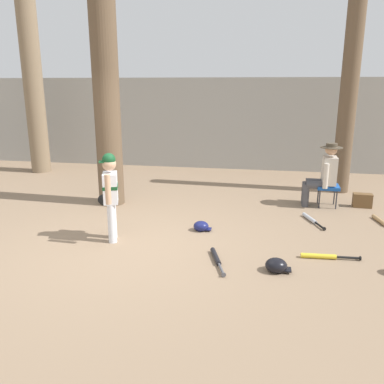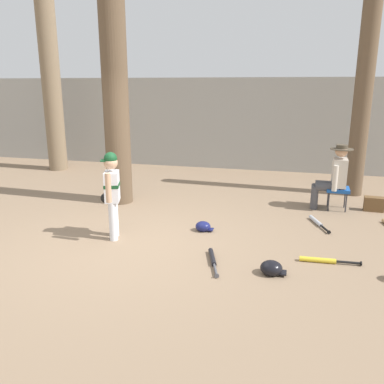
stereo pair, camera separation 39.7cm
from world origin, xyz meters
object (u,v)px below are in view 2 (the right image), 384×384
Objects in this scene: tree_near_player at (115,83)px; batting_helmet_black at (271,268)px; young_ballplayer at (112,190)px; folding_stool at (338,190)px; bat_black_composite at (213,259)px; bat_yellow_trainer at (322,260)px; batting_helmet_navy at (203,226)px; seated_spectator at (333,175)px; tree_behind_spectator at (363,94)px; bat_aluminum_silver at (317,222)px; tree_far_left at (49,58)px; handbag_beside_stool at (374,204)px.

tree_near_player is 4.50m from batting_helmet_black.
young_ballplayer is 3.16× the size of folding_stool.
batting_helmet_black is at bearing -12.96° from bat_black_composite.
batting_helmet_navy is (-1.76, 0.76, 0.04)m from bat_yellow_trainer.
bat_yellow_trainer is (-0.28, -2.48, -0.61)m from seated_spectator.
tree_near_player is 1.13× the size of tree_behind_spectator.
batting_helmet_navy reaches higher than bat_black_composite.
bat_black_composite is (-1.38, -1.85, 0.00)m from bat_aluminum_silver.
tree_near_player is 6.89× the size of bat_black_composite.
folding_stool reaches higher than batting_helmet_navy.
tree_behind_spectator reaches higher than bat_yellow_trainer.
batting_helmet_navy is at bearing -156.29° from bat_aluminum_silver.
folding_stool is 0.29m from seated_spectator.
tree_far_left reaches higher than young_ballplayer.
handbag_beside_stool is at bearing 68.06° from bat_yellow_trainer.
tree_near_player is 3.89m from tree_far_left.
tree_behind_spectator is 4.83m from batting_helmet_black.
tree_far_left reaches higher than tree_near_player.
folding_stool is (3.38, 2.34, -0.38)m from young_ballplayer.
tree_near_player reaches higher than batting_helmet_black.
folding_stool reaches higher than bat_aluminum_silver.
batting_helmet_navy is at bearing -139.70° from seated_spectator.
tree_far_left is at bearing 130.55° from young_ballplayer.
batting_helmet_black reaches higher than bat_yellow_trainer.
bat_aluminum_silver is at bearing 90.09° from bat_yellow_trainer.
tree_near_player is at bearing 173.63° from bat_aluminum_silver.
tree_near_player is 2.46m from young_ballplayer.
folding_stool is at bearing 68.42° from bat_aluminum_silver.
folding_stool reaches higher than bat_black_composite.
seated_spectator is at bearing -113.77° from tree_behind_spectator.
tree_far_left is 7.63m from bat_black_composite.
tree_behind_spectator is at bearing -5.58° from tree_far_left.
young_ballplayer is 6.01m from tree_far_left.
tree_behind_spectator reaches higher than bat_black_composite.
tree_far_left is (-2.94, 2.46, 0.62)m from tree_near_player.
tree_near_player is 4.32× the size of seated_spectator.
batting_helmet_black is (3.09, -2.44, -2.19)m from tree_near_player.
batting_helmet_black is at bearing -38.27° from tree_near_player.
batting_helmet_black is at bearing -118.47° from handbag_beside_stool.
handbag_beside_stool is 3.45m from batting_helmet_black.
batting_helmet_navy is at bearing 132.35° from batting_helmet_black.
tree_far_left is 8.47m from bat_yellow_trainer.
young_ballplayer is 2.55m from batting_helmet_black.
handbag_beside_stool reaches higher than bat_black_composite.
bat_aluminum_silver is (-0.80, -2.15, -2.03)m from tree_behind_spectator.
seated_spectator is (-0.10, 0.00, 0.28)m from folding_stool.
bat_aluminum_silver is (6.65, -2.88, -2.85)m from tree_far_left.
bat_yellow_trainer is at bearing -98.57° from folding_stool.
bat_aluminum_silver is at bearing -110.51° from tree_behind_spectator.
bat_yellow_trainer is at bearing -96.33° from seated_spectator.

